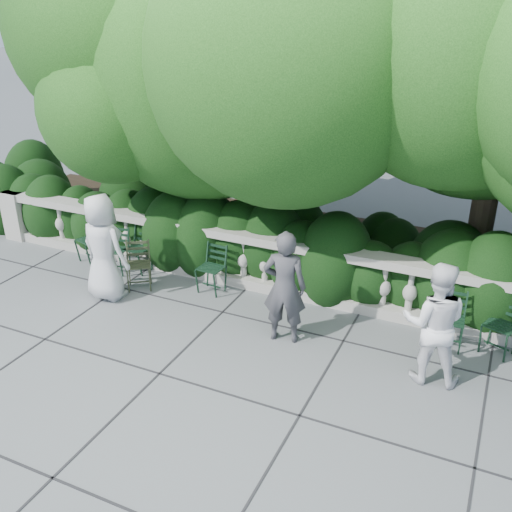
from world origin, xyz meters
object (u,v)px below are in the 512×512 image
at_px(chair_a, 114,276).
at_px(chair_d, 207,295).
at_px(person_businessman, 103,248).
at_px(person_casual_man, 434,323).
at_px(chair_c, 134,274).
at_px(chair_weathered, 140,292).
at_px(chair_b, 86,264).
at_px(person_woman_grey, 285,287).
at_px(chair_f, 491,357).
at_px(chair_e, 445,352).

distance_m(chair_a, chair_d, 1.89).
xyz_separation_m(person_businessman, person_casual_man, (5.23, -0.05, -0.06)).
distance_m(chair_c, chair_weathered, 0.73).
bearing_deg(chair_b, chair_c, 18.60).
bearing_deg(chair_b, chair_a, 4.71).
distance_m(person_woman_grey, person_casual_man, 2.08).
distance_m(chair_a, person_woman_grey, 3.73).
bearing_deg(chair_f, person_woman_grey, -144.49).
height_order(chair_d, chair_f, same).
distance_m(chair_weathered, person_woman_grey, 2.92).
height_order(person_businessman, person_woman_grey, person_businessman).
height_order(chair_b, chair_c, same).
height_order(chair_e, person_casual_man, person_casual_man).
relative_size(chair_a, person_casual_man, 0.50).
bearing_deg(chair_b, person_businessman, -17.59).
bearing_deg(person_woman_grey, chair_d, -35.39).
xyz_separation_m(chair_a, chair_weathered, (0.80, -0.32, 0.00)).
distance_m(chair_c, chair_f, 6.09).
relative_size(chair_d, chair_f, 1.00).
bearing_deg(chair_b, chair_e, 15.84).
relative_size(chair_d, chair_weathered, 1.00).
xyz_separation_m(chair_d, chair_weathered, (-1.09, -0.38, 0.00)).
height_order(chair_f, person_businessman, person_businessman).
xyz_separation_m(chair_c, person_casual_man, (5.35, -0.93, 0.84)).
distance_m(chair_a, person_businessman, 1.19).
xyz_separation_m(chair_d, person_casual_man, (3.75, -0.79, 0.84)).
bearing_deg(chair_weathered, chair_b, 129.82).
height_order(chair_weathered, person_businessman, person_businessman).
bearing_deg(person_casual_man, person_woman_grey, -10.76).
relative_size(chair_e, person_businessman, 0.47).
relative_size(chair_b, chair_c, 1.00).
xyz_separation_m(chair_e, person_casual_man, (-0.14, -0.72, 0.84)).
height_order(chair_e, chair_f, same).
height_order(chair_a, chair_e, same).
xyz_separation_m(chair_b, person_casual_man, (6.44, -0.90, 0.84)).
bearing_deg(chair_weathered, chair_f, -28.06).
bearing_deg(person_casual_man, chair_d, -20.23).
bearing_deg(chair_c, chair_e, 1.81).
bearing_deg(chair_d, chair_c, 178.76).
height_order(chair_e, person_businessman, person_businessman).
height_order(chair_f, person_casual_man, person_casual_man).
bearing_deg(person_casual_man, chair_e, -109.28).
height_order(chair_a, chair_c, same).
xyz_separation_m(chair_c, chair_weathered, (0.50, -0.52, 0.00)).
xyz_separation_m(chair_d, person_businessman, (-1.48, -0.73, 0.90)).
height_order(chair_d, person_woman_grey, person_woman_grey).
bearing_deg(chair_e, chair_b, 174.26).
bearing_deg(person_businessman, chair_e, -164.54).
relative_size(chair_weathered, person_businessman, 0.47).
distance_m(chair_e, chair_f, 0.62).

